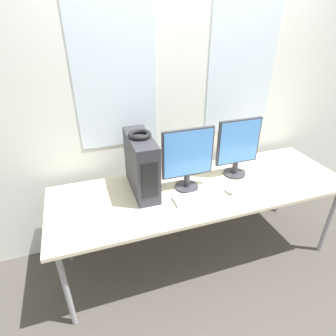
{
  "coord_description": "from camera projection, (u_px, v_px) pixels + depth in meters",
  "views": [
    {
      "loc": [
        -0.88,
        -1.32,
        2.0
      ],
      "look_at": [
        -0.3,
        0.4,
        0.98
      ],
      "focal_mm": 30.0,
      "sensor_mm": 36.0,
      "label": 1
    }
  ],
  "objects": [
    {
      "name": "ground_plane",
      "position": [
        218.0,
        289.0,
        2.31
      ],
      "size": [
        14.0,
        14.0,
        0.0
      ],
      "primitive_type": "plane",
      "color": "#47423D"
    },
    {
      "name": "wall_back",
      "position": [
        181.0,
        97.0,
        2.41
      ],
      "size": [
        8.0,
        0.07,
        2.7
      ],
      "color": "silver",
      "rests_on": "ground_plane"
    },
    {
      "name": "desk",
      "position": [
        202.0,
        192.0,
        2.29
      ],
      "size": [
        2.41,
        0.8,
        0.75
      ],
      "color": "beige",
      "rests_on": "ground_plane"
    },
    {
      "name": "pc_tower",
      "position": [
        141.0,
        165.0,
        2.13
      ],
      "size": [
        0.17,
        0.49,
        0.46
      ],
      "color": "#2D2D33",
      "rests_on": "desk"
    },
    {
      "name": "headphones",
      "position": [
        140.0,
        135.0,
        2.01
      ],
      "size": [
        0.17,
        0.17,
        0.03
      ],
      "color": "black",
      "rests_on": "pc_tower"
    },
    {
      "name": "monitor_main",
      "position": [
        188.0,
        158.0,
        2.14
      ],
      "size": [
        0.41,
        0.19,
        0.51
      ],
      "color": "#333338",
      "rests_on": "desk"
    },
    {
      "name": "monitor_right_near",
      "position": [
        238.0,
        146.0,
        2.33
      ],
      "size": [
        0.38,
        0.19,
        0.5
      ],
      "color": "#333338",
      "rests_on": "desk"
    },
    {
      "name": "keyboard",
      "position": [
        199.0,
        197.0,
        2.13
      ],
      "size": [
        0.4,
        0.13,
        0.02
      ],
      "color": "silver",
      "rests_on": "desk"
    },
    {
      "name": "mouse",
      "position": [
        229.0,
        191.0,
        2.2
      ],
      "size": [
        0.06,
        0.1,
        0.03
      ],
      "color": "#B2B2B7",
      "rests_on": "desk"
    },
    {
      "name": "cell_phone",
      "position": [
        133.0,
        217.0,
        1.93
      ],
      "size": [
        0.09,
        0.14,
        0.01
      ],
      "rotation": [
        0.0,
        0.0,
        -0.14
      ],
      "color": "#99999E",
      "rests_on": "desk"
    },
    {
      "name": "paper_sheet_left",
      "position": [
        159.0,
        215.0,
        1.96
      ],
      "size": [
        0.29,
        0.35,
        0.0
      ],
      "rotation": [
        0.0,
        0.0,
        0.3
      ],
      "color": "white",
      "rests_on": "desk"
    }
  ]
}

